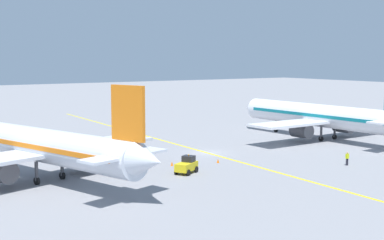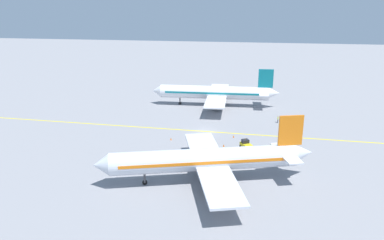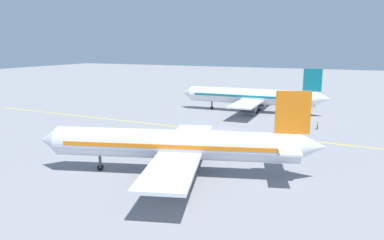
{
  "view_description": "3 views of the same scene",
  "coord_description": "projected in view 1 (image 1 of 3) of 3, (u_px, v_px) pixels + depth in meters",
  "views": [
    {
      "loc": [
        -41.32,
        -59.42,
        13.05
      ],
      "look_at": [
        -2.94,
        -0.64,
        4.81
      ],
      "focal_mm": 50.0,
      "sensor_mm": 36.0,
      "label": 1
    },
    {
      "loc": [
        -78.82,
        -10.6,
        27.74
      ],
      "look_at": [
        -0.01,
        3.1,
        2.54
      ],
      "focal_mm": 35.0,
      "sensor_mm": 36.0,
      "label": 2
    },
    {
      "loc": [
        -63.65,
        -23.8,
        15.74
      ],
      "look_at": [
        -5.47,
        3.15,
        2.87
      ],
      "focal_mm": 35.0,
      "sensor_mm": 36.0,
      "label": 3
    }
  ],
  "objects": [
    {
      "name": "baggage_tug_white",
      "position": [
        187.0,
        165.0,
        60.41
      ],
      "size": [
        3.35,
        2.83,
        2.11
      ],
      "color": "gold",
      "rests_on": "ground"
    },
    {
      "name": "traffic_cone_by_wingtip",
      "position": [
        142.0,
        149.0,
        75.05
      ],
      "size": [
        0.32,
        0.32,
        0.55
      ],
      "primitive_type": "cone",
      "color": "orange",
      "rests_on": "ground"
    },
    {
      "name": "apron_yellow_centreline",
      "position": [
        207.0,
        153.0,
        73.37
      ],
      "size": [
        4.02,
        119.96,
        0.01
      ],
      "primitive_type": "cube",
      "rotation": [
        0.0,
        0.0,
        -0.03
      ],
      "color": "yellow",
      "rests_on": "ground"
    },
    {
      "name": "traffic_cone_near_nose",
      "position": [
        172.0,
        164.0,
        64.6
      ],
      "size": [
        0.32,
        0.32,
        0.55
      ],
      "primitive_type": "cone",
      "color": "orange",
      "rests_on": "ground"
    },
    {
      "name": "airplane_adjacent_stand",
      "position": [
        321.0,
        116.0,
        85.33
      ],
      "size": [
        28.2,
        35.51,
        10.6
      ],
      "color": "white",
      "rests_on": "ground"
    },
    {
      "name": "ground_plane",
      "position": [
        207.0,
        153.0,
        73.37
      ],
      "size": [
        400.0,
        400.0,
        0.0
      ],
      "primitive_type": "plane",
      "color": "gray"
    },
    {
      "name": "traffic_cone_mid_apron",
      "position": [
        218.0,
        161.0,
        66.39
      ],
      "size": [
        0.32,
        0.32,
        0.55
      ],
      "primitive_type": "cone",
      "color": "orange",
      "rests_on": "ground"
    },
    {
      "name": "ground_crew_worker",
      "position": [
        347.0,
        158.0,
        64.79
      ],
      "size": [
        0.58,
        0.24,
        1.68
      ],
      "color": "#23232D",
      "rests_on": "ground"
    },
    {
      "name": "airplane_at_gate",
      "position": [
        40.0,
        146.0,
        56.83
      ],
      "size": [
        28.28,
        34.77,
        10.6
      ],
      "color": "silver",
      "rests_on": "ground"
    }
  ]
}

